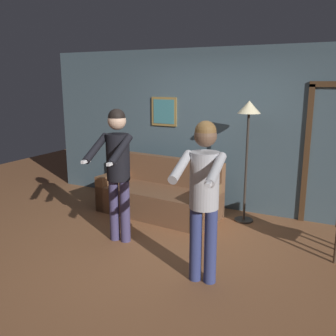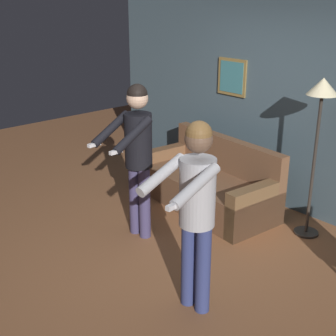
% 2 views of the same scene
% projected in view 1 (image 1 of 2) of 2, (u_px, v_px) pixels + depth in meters
% --- Properties ---
extents(ground_plane, '(12.00, 12.00, 0.00)m').
position_uv_depth(ground_plane, '(162.00, 250.00, 4.71)').
color(ground_plane, '#945D39').
extents(back_wall_assembly, '(6.40, 0.10, 2.60)m').
position_uv_depth(back_wall_assembly, '(218.00, 130.00, 6.08)').
color(back_wall_assembly, '#455A65').
rests_on(back_wall_assembly, ground_plane).
extents(couch, '(1.97, 1.02, 0.87)m').
position_uv_depth(couch, '(160.00, 197.00, 5.97)').
color(couch, brown).
rests_on(couch, ground_plane).
extents(torchiere_lamp, '(0.33, 0.33, 1.81)m').
position_uv_depth(torchiere_lamp, '(248.00, 122.00, 5.37)').
color(torchiere_lamp, '#332D28').
rests_on(torchiere_lamp, ground_plane).
extents(person_standing_left, '(0.47, 0.71, 1.75)m').
position_uv_depth(person_standing_left, '(117.00, 163.00, 4.76)').
color(person_standing_left, '#443D65').
rests_on(person_standing_left, ground_plane).
extents(person_standing_right, '(0.49, 0.69, 1.71)m').
position_uv_depth(person_standing_right, '(204.00, 188.00, 3.75)').
color(person_standing_right, navy).
rests_on(person_standing_right, ground_plane).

